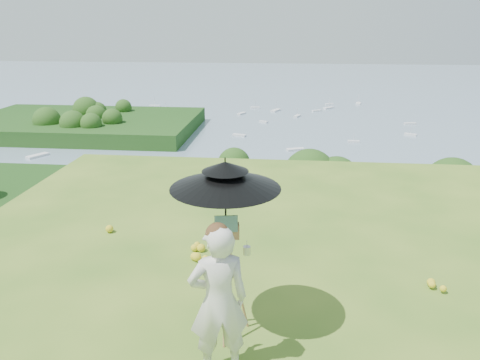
# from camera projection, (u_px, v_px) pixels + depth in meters

# --- Properties ---
(ground) EXTENTS (14.00, 14.00, 0.00)m
(ground) POSITION_uv_depth(u_px,v_px,m) (420.00, 335.00, 5.29)
(ground) COLOR #3F6E1F
(ground) RESTS_ON ground
(forest_slope) EXTENTS (140.00, 56.00, 22.00)m
(forest_slope) POSITION_uv_depth(u_px,v_px,m) (295.00, 358.00, 47.54)
(forest_slope) COLOR #11350E
(forest_slope) RESTS_ON bay_water
(shoreline_tier) EXTENTS (170.00, 28.00, 8.00)m
(shoreline_tier) POSITION_uv_depth(u_px,v_px,m) (292.00, 244.00, 87.48)
(shoreline_tier) COLOR gray
(shoreline_tier) RESTS_ON bay_water
(bay_water) EXTENTS (700.00, 700.00, 0.00)m
(bay_water) POSITION_uv_depth(u_px,v_px,m) (292.00, 98.00, 242.35)
(bay_water) COLOR #7493A6
(bay_water) RESTS_ON ground
(peninsula) EXTENTS (90.00, 60.00, 12.00)m
(peninsula) POSITION_uv_depth(u_px,v_px,m) (83.00, 117.00, 167.98)
(peninsula) COLOR #11350E
(peninsula) RESTS_ON bay_water
(slope_trees) EXTENTS (110.00, 50.00, 6.00)m
(slope_trees) POSITION_uv_depth(u_px,v_px,m) (301.00, 232.00, 43.07)
(slope_trees) COLOR #204E17
(slope_trees) RESTS_ON forest_slope
(harbor_town) EXTENTS (110.00, 22.00, 5.00)m
(harbor_town) POSITION_uv_depth(u_px,v_px,m) (293.00, 212.00, 85.40)
(harbor_town) COLOR silver
(harbor_town) RESTS_ON shoreline_tier
(moored_boats) EXTENTS (140.00, 140.00, 0.70)m
(moored_boats) POSITION_uv_depth(u_px,v_px,m) (257.00, 130.00, 169.00)
(moored_boats) COLOR silver
(moored_boats) RESTS_ON bay_water
(wildflowers) EXTENTS (10.00, 10.50, 0.12)m
(wildflowers) POSITION_uv_depth(u_px,v_px,m) (415.00, 318.00, 5.50)
(wildflowers) COLOR gold
(wildflowers) RESTS_ON ground
(painter) EXTENTS (0.68, 0.55, 1.61)m
(painter) POSITION_uv_depth(u_px,v_px,m) (219.00, 301.00, 4.51)
(painter) COLOR silver
(painter) RESTS_ON ground
(field_easel) EXTENTS (0.64, 0.64, 1.47)m
(field_easel) POSITION_uv_depth(u_px,v_px,m) (226.00, 275.00, 5.11)
(field_easel) COLOR #A16543
(field_easel) RESTS_ON ground
(sun_umbrella) EXTENTS (1.29, 1.29, 0.86)m
(sun_umbrella) POSITION_uv_depth(u_px,v_px,m) (225.00, 197.00, 4.85)
(sun_umbrella) COLOR black
(sun_umbrella) RESTS_ON field_easel
(painter_cap) EXTENTS (0.27, 0.30, 0.10)m
(painter_cap) POSITION_uv_depth(u_px,v_px,m) (217.00, 230.00, 4.26)
(painter_cap) COLOR #DB787B
(painter_cap) RESTS_ON painter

